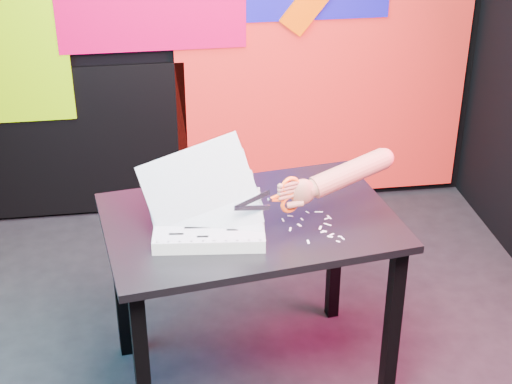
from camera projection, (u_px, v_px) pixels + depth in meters
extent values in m
cube|color=black|center=(240.00, 380.00, 3.22)|extent=(3.00, 3.00, 0.01)
cube|color=black|center=(349.00, 367.00, 1.27)|extent=(3.00, 0.01, 2.70)
cube|color=red|center=(324.00, 60.00, 4.18)|extent=(1.60, 0.02, 1.60)
cube|color=black|center=(66.00, 144.00, 4.19)|extent=(1.30, 0.02, 0.85)
cube|color=black|center=(143.00, 376.00, 2.71)|extent=(0.06, 0.06, 0.72)
cube|color=black|center=(120.00, 282.00, 3.21)|extent=(0.06, 0.06, 0.72)
cube|color=black|center=(392.00, 328.00, 2.95)|extent=(0.06, 0.06, 0.72)
cube|color=black|center=(335.00, 248.00, 3.44)|extent=(0.06, 0.06, 0.72)
cube|color=black|center=(250.00, 222.00, 2.90)|extent=(1.15, 0.85, 0.03)
cube|color=silver|center=(209.00, 227.00, 2.79)|extent=(0.42, 0.33, 0.05)
cube|color=white|center=(209.00, 222.00, 2.78)|extent=(0.41, 0.32, 0.00)
cube|color=white|center=(209.00, 221.00, 2.78)|extent=(0.40, 0.31, 0.12)
cube|color=white|center=(206.00, 213.00, 2.78)|extent=(0.39, 0.26, 0.21)
cube|color=white|center=(202.00, 199.00, 2.77)|extent=(0.42, 0.20, 0.29)
cube|color=white|center=(199.00, 186.00, 2.76)|extent=(0.44, 0.16, 0.34)
cylinder|color=black|center=(157.00, 242.00, 2.66)|extent=(0.01, 0.01, 0.00)
cylinder|color=black|center=(168.00, 242.00, 2.66)|extent=(0.01, 0.01, 0.00)
cylinder|color=black|center=(180.00, 241.00, 2.66)|extent=(0.01, 0.01, 0.00)
cylinder|color=black|center=(191.00, 241.00, 2.66)|extent=(0.01, 0.01, 0.00)
cylinder|color=black|center=(203.00, 241.00, 2.66)|extent=(0.01, 0.01, 0.00)
cylinder|color=black|center=(214.00, 241.00, 2.66)|extent=(0.01, 0.01, 0.00)
cylinder|color=black|center=(226.00, 241.00, 2.67)|extent=(0.01, 0.01, 0.00)
cylinder|color=black|center=(237.00, 240.00, 2.67)|extent=(0.01, 0.01, 0.00)
cylinder|color=black|center=(249.00, 240.00, 2.67)|extent=(0.01, 0.01, 0.00)
cylinder|color=black|center=(260.00, 240.00, 2.67)|extent=(0.01, 0.01, 0.00)
cylinder|color=black|center=(162.00, 204.00, 2.89)|extent=(0.01, 0.01, 0.00)
cylinder|color=black|center=(173.00, 204.00, 2.89)|extent=(0.01, 0.01, 0.00)
cylinder|color=black|center=(183.00, 204.00, 2.89)|extent=(0.01, 0.01, 0.00)
cylinder|color=black|center=(194.00, 204.00, 2.89)|extent=(0.01, 0.01, 0.00)
cylinder|color=black|center=(204.00, 204.00, 2.89)|extent=(0.01, 0.01, 0.00)
cylinder|color=black|center=(215.00, 203.00, 2.90)|extent=(0.01, 0.01, 0.00)
cylinder|color=black|center=(226.00, 203.00, 2.90)|extent=(0.01, 0.01, 0.00)
cylinder|color=black|center=(236.00, 203.00, 2.90)|extent=(0.01, 0.01, 0.00)
cylinder|color=black|center=(247.00, 203.00, 2.90)|extent=(0.01, 0.01, 0.00)
cylinder|color=black|center=(257.00, 203.00, 2.90)|extent=(0.01, 0.01, 0.00)
cube|color=black|center=(184.00, 215.00, 2.82)|extent=(0.07, 0.02, 0.00)
cube|color=black|center=(215.00, 217.00, 2.81)|extent=(0.05, 0.02, 0.00)
cube|color=black|center=(197.00, 227.00, 2.74)|extent=(0.09, 0.02, 0.00)
cube|color=black|center=(232.00, 230.00, 2.73)|extent=(0.04, 0.02, 0.00)
cube|color=black|center=(176.00, 234.00, 2.70)|extent=(0.05, 0.02, 0.00)
cube|color=black|center=(224.00, 210.00, 2.85)|extent=(0.06, 0.02, 0.00)
cube|color=black|center=(203.00, 236.00, 2.69)|extent=(0.04, 0.02, 0.00)
cube|color=#9496AC|center=(252.00, 200.00, 2.70)|extent=(0.13, 0.05, 0.05)
cube|color=#9496AC|center=(252.00, 208.00, 2.72)|extent=(0.13, 0.05, 0.05)
cylinder|color=#9496AC|center=(270.00, 200.00, 2.74)|extent=(0.02, 0.02, 0.01)
cube|color=#FF5116|center=(276.00, 200.00, 2.75)|extent=(0.05, 0.03, 0.02)
cube|color=#FF5116|center=(276.00, 197.00, 2.74)|extent=(0.05, 0.03, 0.02)
torus|color=#FF5116|center=(290.00, 186.00, 2.75)|extent=(0.07, 0.04, 0.07)
torus|color=#FF5116|center=(290.00, 204.00, 2.78)|extent=(0.07, 0.04, 0.07)
ellipsoid|color=#A05143|center=(302.00, 192.00, 2.79)|extent=(0.10, 0.06, 0.10)
cylinder|color=#A05143|center=(290.00, 196.00, 2.77)|extent=(0.08, 0.04, 0.02)
cylinder|color=#A05143|center=(290.00, 191.00, 2.76)|extent=(0.07, 0.04, 0.02)
cylinder|color=#A05143|center=(290.00, 187.00, 2.75)|extent=(0.07, 0.04, 0.02)
cylinder|color=#A05143|center=(290.00, 184.00, 2.75)|extent=(0.06, 0.04, 0.02)
cylinder|color=#A05143|center=(295.00, 204.00, 2.78)|extent=(0.06, 0.03, 0.03)
cylinder|color=#A05143|center=(314.00, 188.00, 2.80)|extent=(0.07, 0.08, 0.07)
cylinder|color=#A05143|center=(349.00, 173.00, 2.85)|extent=(0.32, 0.17, 0.14)
sphere|color=#A05143|center=(384.00, 158.00, 2.89)|extent=(0.08, 0.08, 0.08)
cube|color=silver|center=(308.00, 242.00, 2.75)|extent=(0.01, 0.02, 0.00)
cube|color=silver|center=(283.00, 220.00, 2.88)|extent=(0.01, 0.02, 0.00)
cube|color=silver|center=(324.00, 231.00, 2.81)|extent=(0.02, 0.01, 0.00)
cube|color=silver|center=(332.00, 234.00, 2.79)|extent=(0.02, 0.01, 0.00)
cube|color=silver|center=(343.00, 238.00, 2.77)|extent=(0.01, 0.02, 0.00)
cube|color=silver|center=(338.00, 241.00, 2.75)|extent=(0.02, 0.01, 0.00)
cube|color=silver|center=(340.00, 237.00, 2.78)|extent=(0.01, 0.01, 0.00)
cube|color=silver|center=(290.00, 229.00, 2.82)|extent=(0.01, 0.02, 0.00)
cube|color=silver|center=(327.00, 218.00, 2.89)|extent=(0.03, 0.02, 0.00)
cube|color=silver|center=(322.00, 232.00, 2.81)|extent=(0.01, 0.01, 0.00)
cube|color=silver|center=(319.00, 212.00, 2.93)|extent=(0.03, 0.01, 0.00)
cube|color=silver|center=(328.00, 224.00, 2.85)|extent=(0.03, 0.02, 0.00)
cube|color=silver|center=(299.00, 225.00, 2.85)|extent=(0.02, 0.02, 0.00)
cube|color=silver|center=(329.00, 217.00, 2.90)|extent=(0.01, 0.03, 0.00)
cube|color=silver|center=(307.00, 212.00, 2.93)|extent=(0.01, 0.02, 0.00)
cube|color=silver|center=(290.00, 216.00, 2.91)|extent=(0.02, 0.01, 0.00)
cube|color=silver|center=(320.00, 228.00, 2.83)|extent=(0.02, 0.02, 0.00)
cube|color=silver|center=(330.00, 237.00, 2.78)|extent=(0.02, 0.02, 0.00)
cube|color=silver|center=(302.00, 219.00, 2.89)|extent=(0.01, 0.02, 0.00)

